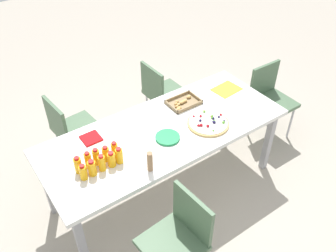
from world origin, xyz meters
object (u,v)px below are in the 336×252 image
object	(u,v)px
plate_stack	(168,137)
juice_bottle_0	(83,172)
chair_far_right	(161,91)
snack_tray	(183,103)
chair_end	(270,96)
juice_bottle_6	(88,160)
napkin_stack	(91,138)
chair_near_left	(179,235)
cardboard_tube	(150,162)
juice_bottle_3	(112,159)
juice_bottle_7	(96,157)
juice_bottle_4	(119,156)
juice_bottle_5	(78,165)
juice_bottle_1	(92,168)
party_table	(165,135)
fruit_pizza	(208,123)
paper_folder	(226,89)
juice_bottle_9	(115,150)
juice_bottle_2	(102,163)
juice_bottle_8	(106,154)
chair_far_left	(70,128)

from	to	relation	value
plate_stack	juice_bottle_0	bearing A→B (deg)	-179.13
chair_far_right	snack_tray	bearing A→B (deg)	-16.34
chair_end	juice_bottle_6	bearing A→B (deg)	2.82
napkin_stack	plate_stack	bearing A→B (deg)	-34.52
chair_near_left	cardboard_tube	bearing A→B (deg)	-11.73
juice_bottle_3	juice_bottle_7	xyz separation A→B (m)	(-0.08, 0.08, 0.01)
juice_bottle_4	juice_bottle_5	bearing A→B (deg)	163.92
juice_bottle_1	juice_bottle_7	distance (m)	0.11
party_table	fruit_pizza	distance (m)	0.39
juice_bottle_4	paper_folder	bearing A→B (deg)	11.49
party_table	chair_far_right	size ratio (longest dim) A/B	2.58
chair_end	juice_bottle_9	world-z (taller)	juice_bottle_9
chair_far_right	paper_folder	size ratio (longest dim) A/B	3.19
party_table	chair_end	distance (m)	1.42
chair_end	juice_bottle_3	distance (m)	2.01
chair_end	juice_bottle_3	size ratio (longest dim) A/B	6.23
chair_near_left	juice_bottle_7	bearing A→B (deg)	13.36
juice_bottle_7	cardboard_tube	world-z (taller)	cardboard_tube
juice_bottle_2	fruit_pizza	world-z (taller)	juice_bottle_2
party_table	juice_bottle_9	distance (m)	0.52
juice_bottle_1	juice_bottle_6	xyz separation A→B (m)	(0.01, 0.08, 0.01)
juice_bottle_0	chair_end	bearing A→B (deg)	4.35
juice_bottle_1	juice_bottle_3	distance (m)	0.16
chair_far_right	juice_bottle_3	size ratio (longest dim) A/B	6.23
juice_bottle_2	juice_bottle_6	distance (m)	0.11
cardboard_tube	chair_end	bearing A→B (deg)	11.90
juice_bottle_1	juice_bottle_4	world-z (taller)	juice_bottle_4
chair_far_right	juice_bottle_6	distance (m)	1.51
paper_folder	juice_bottle_5	bearing A→B (deg)	-173.47
juice_bottle_8	snack_tray	size ratio (longest dim) A/B	0.47
chair_end	juice_bottle_8	distance (m)	2.01
napkin_stack	juice_bottle_2	bearing A→B (deg)	-102.52
juice_bottle_1	juice_bottle_8	size ratio (longest dim) A/B	1.00
chair_near_left	juice_bottle_1	distance (m)	0.79
juice_bottle_1	juice_bottle_2	bearing A→B (deg)	1.52
juice_bottle_5	fruit_pizza	size ratio (longest dim) A/B	0.40
juice_bottle_9	paper_folder	bearing A→B (deg)	8.39
juice_bottle_9	cardboard_tube	distance (m)	0.31
juice_bottle_5	juice_bottle_8	distance (m)	0.22
chair_far_left	fruit_pizza	size ratio (longest dim) A/B	2.29
juice_bottle_7	chair_near_left	bearing A→B (deg)	-72.31
juice_bottle_1	cardboard_tube	world-z (taller)	cardboard_tube
chair_far_left	party_table	bearing A→B (deg)	30.59
juice_bottle_1	juice_bottle_7	xyz separation A→B (m)	(0.08, 0.08, 0.01)
juice_bottle_3	chair_far_left	bearing A→B (deg)	89.79
chair_far_left	paper_folder	bearing A→B (deg)	60.64
juice_bottle_2	napkin_stack	xyz separation A→B (m)	(0.08, 0.37, -0.06)
juice_bottle_6	juice_bottle_7	world-z (taller)	same
paper_folder	juice_bottle_8	bearing A→B (deg)	-172.12
juice_bottle_1	plate_stack	size ratio (longest dim) A/B	0.68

